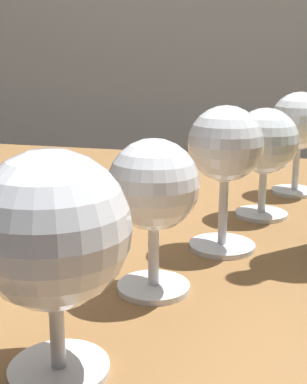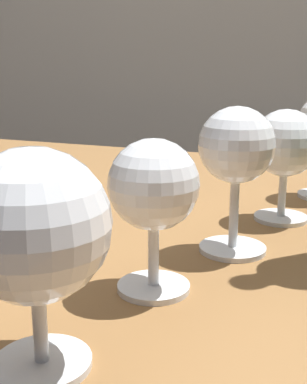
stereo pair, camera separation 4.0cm
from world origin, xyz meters
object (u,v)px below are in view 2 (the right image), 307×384
at_px(wine_glass_cabernet, 154,189).
at_px(wine_glass_amber, 285,146).
at_px(wine_glass_chardonnay, 34,230).
at_px(wine_glass_merlot, 236,151).

height_order(wine_glass_cabernet, wine_glass_amber, wine_glass_amber).
relative_size(wine_glass_chardonnay, wine_glass_cabernet, 1.10).
bearing_deg(wine_glass_merlot, wine_glass_amber, 75.72).
distance_m(wine_glass_chardonnay, wine_glass_merlot, 0.25).
relative_size(wine_glass_cabernet, wine_glass_amber, 0.97).
relative_size(wine_glass_chardonnay, wine_glass_merlot, 0.97).
distance_m(wine_glass_cabernet, wine_glass_merlot, 0.12).
bearing_deg(wine_glass_chardonnay, wine_glass_merlot, 74.48).
relative_size(wine_glass_chardonnay, wine_glass_amber, 1.06).
xyz_separation_m(wine_glass_merlot, wine_glass_amber, (0.03, 0.12, -0.01)).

